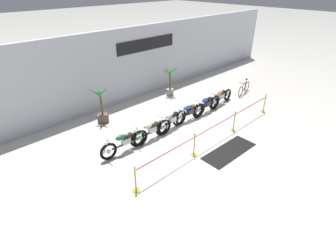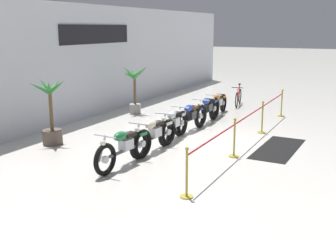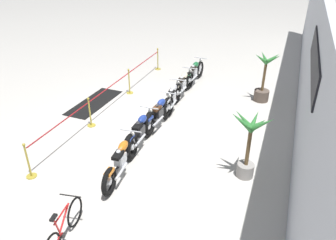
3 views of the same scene
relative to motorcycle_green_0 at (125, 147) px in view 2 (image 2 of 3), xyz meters
The scene contains 16 objects.
ground_plane 3.52m from the motorcycle_green_0, 11.16° to the right, with size 120.00×120.00×0.00m, color silver.
back_wall 5.85m from the motorcycle_green_0, 52.42° to the left, with size 28.00×0.29×4.20m.
motorcycle_green_0 is the anchor object (origin of this frame).
motorcycle_cream_1 1.42m from the motorcycle_green_0, ahead, with size 2.32×0.62×0.96m.
motorcycle_silver_2 2.75m from the motorcycle_green_0, ahead, with size 2.19×0.62×0.97m.
motorcycle_blue_3 4.04m from the motorcycle_green_0, ahead, with size 2.28×0.62×0.95m.
motorcycle_blue_4 5.37m from the motorcycle_green_0, ahead, with size 2.32×0.62×0.99m.
motorcycle_orange_5 6.81m from the motorcycle_green_0, ahead, with size 2.32×0.63×0.94m.
bicycle 9.25m from the motorcycle_green_0, ahead, with size 1.67×0.48×0.94m.
potted_palm_left_of_row 3.10m from the motorcycle_green_0, 75.85° to the left, with size 0.98×0.98×1.99m.
potted_palm_right_of_row 6.54m from the motorcycle_green_0, 28.87° to the left, with size 1.01×1.09×1.94m.
stanchion_far_left 2.95m from the motorcycle_green_0, 47.27° to the right, with size 8.95×0.28×1.05m.
stanchion_mid_left 2.91m from the motorcycle_green_0, 47.81° to the right, with size 0.28×0.28×1.05m.
stanchion_mid_right 5.31m from the motorcycle_green_0, 23.97° to the right, with size 0.28×0.28×1.05m.
stanchion_far_right 8.08m from the motorcycle_green_0, 15.49° to the right, with size 0.28×0.28×1.05m.
floor_banner 4.48m from the motorcycle_green_0, 43.15° to the right, with size 2.68×1.01×0.01m, color black.
Camera 2 is at (-11.79, -4.73, 3.35)m, focal length 45.00 mm.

